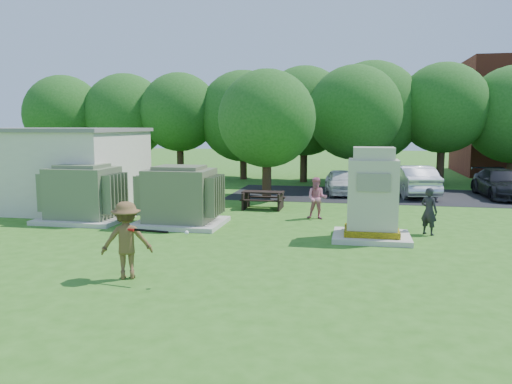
% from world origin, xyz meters
% --- Properties ---
extents(ground, '(120.00, 120.00, 0.00)m').
position_xyz_m(ground, '(0.00, 0.00, 0.00)').
color(ground, '#2D6619').
rests_on(ground, ground).
extents(service_building, '(10.00, 5.00, 3.20)m').
position_xyz_m(service_building, '(-11.00, 7.00, 1.60)').
color(service_building, beige).
rests_on(service_building, ground).
extents(service_building_roof, '(10.20, 5.20, 0.15)m').
position_xyz_m(service_building_roof, '(-11.00, 7.00, 3.27)').
color(service_building_roof, slate).
rests_on(service_building_roof, service_building).
extents(parking_strip, '(20.00, 6.00, 0.01)m').
position_xyz_m(parking_strip, '(7.00, 13.50, 0.01)').
color(parking_strip, '#232326').
rests_on(parking_strip, ground).
extents(transformer_left, '(3.00, 2.40, 2.07)m').
position_xyz_m(transformer_left, '(-6.50, 4.50, 0.97)').
color(transformer_left, beige).
rests_on(transformer_left, ground).
extents(transformer_right, '(3.00, 2.40, 2.07)m').
position_xyz_m(transformer_right, '(-2.80, 4.50, 0.97)').
color(transformer_right, beige).
rests_on(transformer_right, ground).
extents(generator_cabinet, '(2.31, 1.89, 2.81)m').
position_xyz_m(generator_cabinet, '(3.70, 3.54, 1.23)').
color(generator_cabinet, beige).
rests_on(generator_cabinet, ground).
extents(picnic_table, '(1.71, 1.28, 0.73)m').
position_xyz_m(picnic_table, '(-0.59, 8.41, 0.46)').
color(picnic_table, black).
rests_on(picnic_table, ground).
extents(batter, '(1.30, 1.03, 1.77)m').
position_xyz_m(batter, '(-1.85, -1.58, 0.88)').
color(batter, brown).
rests_on(batter, ground).
extents(person_by_generator, '(0.66, 0.62, 1.52)m').
position_xyz_m(person_by_generator, '(5.49, 4.55, 0.76)').
color(person_by_generator, black).
rests_on(person_by_generator, ground).
extents(person_at_picnic, '(0.79, 0.63, 1.56)m').
position_xyz_m(person_at_picnic, '(1.79, 6.54, 0.78)').
color(person_at_picnic, '#CD6C89').
rests_on(person_at_picnic, ground).
extents(car_white, '(2.01, 3.85, 1.25)m').
position_xyz_m(car_white, '(2.46, 13.63, 0.63)').
color(car_white, white).
rests_on(car_white, ground).
extents(car_silver_a, '(2.45, 4.79, 1.51)m').
position_xyz_m(car_silver_a, '(5.87, 13.77, 0.75)').
color(car_silver_a, silver).
rests_on(car_silver_a, ground).
extents(car_dark, '(2.16, 4.74, 1.35)m').
position_xyz_m(car_dark, '(10.06, 13.94, 0.67)').
color(car_dark, black).
rests_on(car_dark, ground).
extents(batting_equipment, '(1.53, 0.20, 0.09)m').
position_xyz_m(batting_equipment, '(-1.15, -1.75, 1.16)').
color(batting_equipment, black).
rests_on(batting_equipment, ground).
extents(tree_row, '(41.30, 13.30, 7.30)m').
position_xyz_m(tree_row, '(1.75, 18.50, 4.15)').
color(tree_row, '#47301E').
rests_on(tree_row, ground).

